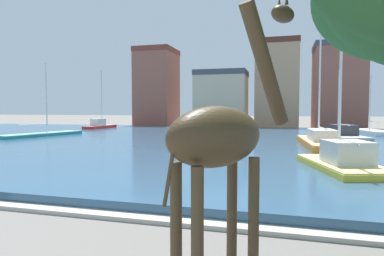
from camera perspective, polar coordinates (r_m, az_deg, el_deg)
harbor_water at (r=28.93m, az=3.73°, el=-2.19°), size 82.66×40.16×0.38m
quay_edge_coping at (r=10.18m, az=-20.62°, el=-13.23°), size 82.66×0.50×0.12m
giraffe_statue at (r=4.68m, az=5.52°, el=-2.51°), size 1.84×2.48×4.78m
sailboat_white at (r=38.55m, az=28.04°, el=-0.84°), size 3.00×6.90×6.34m
sailboat_teal at (r=35.29m, az=-23.31°, el=-1.19°), size 3.86×9.79×7.37m
sailboat_red at (r=46.86m, az=-15.22°, el=0.23°), size 1.73×6.92×8.18m
sailboat_grey at (r=31.82m, az=23.77°, el=-1.33°), size 3.75×8.93×6.31m
sailboat_orange at (r=24.83m, az=20.87°, el=-2.44°), size 2.71×9.47×8.48m
sailboat_yellow at (r=15.78m, az=23.91°, el=-5.71°), size 3.63×6.26×7.70m
townhouse_tall_gabled at (r=56.86m, az=-6.04°, el=6.88°), size 6.19×6.92×13.10m
townhouse_end_terrace at (r=51.66m, az=5.07°, el=4.88°), size 7.80×6.14×8.82m
townhouse_corner_house at (r=52.65m, az=14.38°, el=7.23°), size 6.43×5.89×13.34m
townhouse_wide_warehouse at (r=53.66m, az=23.77°, el=6.56°), size 7.03×6.78×12.56m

